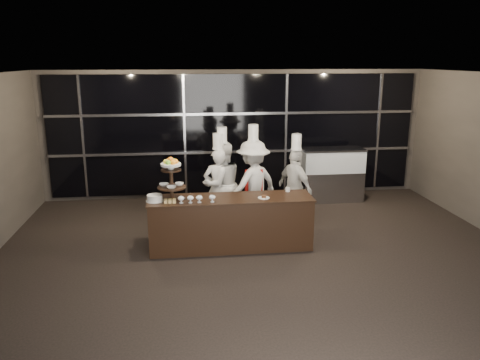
{
  "coord_description": "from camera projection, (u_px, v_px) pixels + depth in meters",
  "views": [
    {
      "loc": [
        -1.23,
        -5.95,
        3.25
      ],
      "look_at": [
        -0.25,
        2.04,
        1.15
      ],
      "focal_mm": 35.0,
      "sensor_mm": 36.0,
      "label": 1
    }
  ],
  "objects": [
    {
      "name": "buffet_counter",
      "position": [
        231.0,
        222.0,
        8.18
      ],
      "size": [
        2.84,
        0.74,
        0.92
      ],
      "color": "black",
      "rests_on": "ground"
    },
    {
      "name": "chef_a",
      "position": [
        218.0,
        187.0,
        9.15
      ],
      "size": [
        0.57,
        0.38,
        1.87
      ],
      "color": "silver",
      "rests_on": "ground"
    },
    {
      "name": "window_wall",
      "position": [
        236.0,
        135.0,
        11.04
      ],
      "size": [
        8.6,
        0.1,
        2.8
      ],
      "color": "black",
      "rests_on": "ground"
    },
    {
      "name": "display_case",
      "position": [
        332.0,
        172.0,
        10.89
      ],
      "size": [
        1.43,
        0.62,
        1.24
      ],
      "color": "#A5A5AA",
      "rests_on": "ground"
    },
    {
      "name": "chef_c",
      "position": [
        253.0,
        184.0,
        9.09
      ],
      "size": [
        1.3,
        1.14,
        2.04
      ],
      "color": "silver",
      "rests_on": "ground"
    },
    {
      "name": "compotes",
      "position": [
        196.0,
        198.0,
        7.76
      ],
      "size": [
        0.63,
        0.11,
        0.12
      ],
      "color": "silver",
      "rests_on": "buffet_counter"
    },
    {
      "name": "chef_cup",
      "position": [
        288.0,
        190.0,
        8.42
      ],
      "size": [
        0.08,
        0.08,
        0.07
      ],
      "primitive_type": "cylinder",
      "color": "white",
      "rests_on": "buffet_counter"
    },
    {
      "name": "pastry_squares",
      "position": [
        170.0,
        201.0,
        7.77
      ],
      "size": [
        0.2,
        0.13,
        0.05
      ],
      "color": "#FCD17B",
      "rests_on": "buffet_counter"
    },
    {
      "name": "chef_d",
      "position": [
        295.0,
        187.0,
        9.19
      ],
      "size": [
        0.76,
        0.98,
        1.85
      ],
      "color": "silver",
      "rests_on": "ground"
    },
    {
      "name": "display_stand",
      "position": [
        171.0,
        176.0,
        7.84
      ],
      "size": [
        0.48,
        0.48,
        0.74
      ],
      "color": "black",
      "rests_on": "buffet_counter"
    },
    {
      "name": "layer_cake",
      "position": [
        155.0,
        198.0,
        7.85
      ],
      "size": [
        0.3,
        0.3,
        0.11
      ],
      "color": "white",
      "rests_on": "buffet_counter"
    },
    {
      "name": "small_plate",
      "position": [
        264.0,
        197.0,
        8.03
      ],
      "size": [
        0.2,
        0.2,
        0.05
      ],
      "color": "white",
      "rests_on": "buffet_counter"
    },
    {
      "name": "room",
      "position": [
        277.0,
        192.0,
        6.3
      ],
      "size": [
        10.0,
        10.0,
        10.0
      ],
      "color": "black",
      "rests_on": "ground"
    },
    {
      "name": "chef_b",
      "position": [
        222.0,
        183.0,
        9.24
      ],
      "size": [
        0.98,
        0.87,
        1.97
      ],
      "color": "white",
      "rests_on": "ground"
    }
  ]
}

